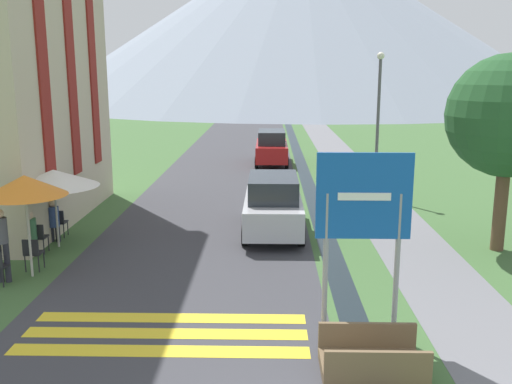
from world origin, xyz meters
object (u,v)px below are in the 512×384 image
(cafe_chair_near_left, at_px, (33,251))
(person_seated_far, at_px, (54,219))
(person_seated_near, at_px, (31,231))
(streetlamp, at_px, (378,114))
(cafe_chair_middle, at_px, (38,236))
(road_sign, at_px, (363,217))
(cafe_umbrella_front_orange, at_px, (25,186))
(parked_car_far, at_px, (272,147))
(parked_car_near, at_px, (273,204))
(cafe_chair_far_left, at_px, (59,221))
(footbridge, at_px, (372,360))
(person_standing_terrace, at_px, (1,240))
(tree_by_path, at_px, (509,116))
(cafe_umbrella_middle_white, at_px, (54,178))

(cafe_chair_near_left, height_order, person_seated_far, person_seated_far)
(cafe_chair_near_left, distance_m, person_seated_near, 1.31)
(person_seated_far, height_order, streetlamp, streetlamp)
(cafe_chair_middle, xyz_separation_m, person_seated_near, (-0.11, -0.19, 0.18))
(road_sign, height_order, cafe_umbrella_front_orange, road_sign)
(parked_car_far, xyz_separation_m, cafe_umbrella_front_orange, (-5.93, -17.06, 1.36))
(parked_car_far, relative_size, person_seated_far, 3.46)
(cafe_umbrella_front_orange, xyz_separation_m, streetlamp, (9.99, 9.06, 1.03))
(parked_car_far, height_order, cafe_umbrella_front_orange, cafe_umbrella_front_orange)
(road_sign, distance_m, cafe_umbrella_front_orange, 8.11)
(road_sign, distance_m, parked_car_near, 7.32)
(cafe_chair_far_left, bearing_deg, streetlamp, 32.70)
(road_sign, distance_m, streetlamp, 12.41)
(footbridge, distance_m, parked_car_far, 21.50)
(road_sign, bearing_deg, parked_car_far, 94.48)
(person_seated_far, relative_size, streetlamp, 0.23)
(parked_car_far, height_order, cafe_chair_far_left, parked_car_far)
(parked_car_near, xyz_separation_m, person_standing_terrace, (-6.43, -4.32, 0.13))
(parked_car_near, height_order, parked_car_far, same)
(person_seated_near, relative_size, tree_by_path, 0.23)
(cafe_chair_middle, distance_m, tree_by_path, 13.16)
(road_sign, height_order, parked_car_near, road_sign)
(cafe_chair_near_left, bearing_deg, road_sign, -17.13)
(cafe_chair_middle, bearing_deg, parked_car_far, 90.26)
(person_seated_near, bearing_deg, cafe_umbrella_front_orange, -67.74)
(cafe_chair_far_left, height_order, streetlamp, streetlamp)
(footbridge, height_order, cafe_chair_far_left, cafe_chair_far_left)
(cafe_chair_near_left, distance_m, cafe_chair_far_left, 2.97)
(streetlamp, bearing_deg, cafe_chair_far_left, -151.34)
(parked_car_near, relative_size, cafe_umbrella_front_orange, 1.72)
(parked_car_far, height_order, streetlamp, streetlamp)
(cafe_chair_far_left, distance_m, cafe_umbrella_front_orange, 3.78)
(parked_car_far, xyz_separation_m, cafe_umbrella_middle_white, (-6.14, -14.68, 1.09))
(cafe_umbrella_middle_white, bearing_deg, cafe_chair_middle, -116.55)
(cafe_chair_near_left, distance_m, cafe_umbrella_middle_white, 2.50)
(cafe_umbrella_front_orange, relative_size, streetlamp, 0.45)
(parked_car_near, distance_m, tree_by_path, 7.07)
(cafe_umbrella_middle_white, relative_size, streetlamp, 0.44)
(parked_car_near, height_order, cafe_umbrella_middle_white, cafe_umbrella_middle_white)
(footbridge, xyz_separation_m, person_seated_far, (-8.02, 7.23, 0.48))
(cafe_umbrella_front_orange, distance_m, person_seated_near, 2.30)
(road_sign, bearing_deg, person_standing_terrace, 161.51)
(cafe_chair_far_left, xyz_separation_m, person_standing_terrace, (0.03, -3.69, 0.53))
(parked_car_near, bearing_deg, cafe_umbrella_front_orange, -146.44)
(parked_car_near, height_order, cafe_chair_far_left, parked_car_near)
(cafe_umbrella_middle_white, bearing_deg, tree_by_path, 0.09)
(cafe_chair_middle, height_order, cafe_chair_near_left, same)
(parked_car_far, xyz_separation_m, person_standing_terrace, (-6.43, -17.45, 0.13))
(footbridge, relative_size, person_seated_near, 1.35)
(cafe_chair_far_left, distance_m, person_seated_far, 0.49)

